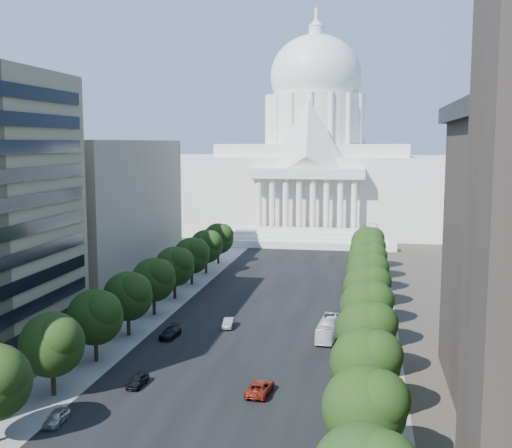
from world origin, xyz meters
The scene contains 33 objects.
road_asphalt centered at (0.00, 90.00, 0.00)m, with size 30.00×260.00×0.01m, color black.
sidewalk_left centered at (-19.00, 90.00, 0.00)m, with size 8.00×260.00×0.02m, color gray.
sidewalk_right centered at (19.00, 90.00, 0.00)m, with size 8.00×260.00×0.02m, color gray.
capitol centered at (0.00, 184.89, 20.01)m, with size 120.00×56.00×73.00m.
office_block_left_far centered at (-48.00, 100.00, 15.00)m, with size 38.00×52.00×30.00m, color gray.
tree_l_c centered at (-17.66, 35.81, 6.45)m, with size 7.79×7.60×9.97m.
tree_l_d centered at (-17.66, 47.81, 6.45)m, with size 7.79×7.60×9.97m.
tree_l_e centered at (-17.66, 59.81, 6.45)m, with size 7.79×7.60×9.97m.
tree_l_f centered at (-17.66, 71.81, 6.45)m, with size 7.79×7.60×9.97m.
tree_l_g centered at (-17.66, 83.81, 6.45)m, with size 7.79×7.60×9.97m.
tree_l_h centered at (-17.66, 95.81, 6.45)m, with size 7.79×7.60×9.97m.
tree_l_i centered at (-17.66, 107.81, 6.45)m, with size 7.79×7.60×9.97m.
tree_l_j centered at (-17.66, 119.81, 6.45)m, with size 7.79×7.60×9.97m.
tree_r_b centered at (18.34, 23.81, 6.45)m, with size 7.79×7.60×9.97m.
tree_r_c centered at (18.34, 35.81, 6.45)m, with size 7.79×7.60×9.97m.
tree_r_d centered at (18.34, 47.81, 6.45)m, with size 7.79×7.60×9.97m.
tree_r_e centered at (18.34, 59.81, 6.45)m, with size 7.79×7.60×9.97m.
tree_r_f centered at (18.34, 71.81, 6.45)m, with size 7.79×7.60×9.97m.
tree_r_g centered at (18.34, 83.81, 6.45)m, with size 7.79×7.60×9.97m.
tree_r_h centered at (18.34, 95.81, 6.45)m, with size 7.79×7.60×9.97m.
tree_r_i centered at (18.34, 107.81, 6.45)m, with size 7.79×7.60×9.97m.
tree_r_j centered at (18.34, 119.81, 6.45)m, with size 7.79×7.60×9.97m.
streetlight_b centered at (19.90, 35.00, 5.82)m, with size 2.61×0.44×9.00m.
streetlight_c centered at (19.90, 60.00, 5.82)m, with size 2.61×0.44×9.00m.
streetlight_d centered at (19.90, 85.00, 5.82)m, with size 2.61×0.44×9.00m.
streetlight_e centered at (19.90, 110.00, 5.82)m, with size 2.61×0.44×9.00m.
streetlight_f centered at (19.90, 135.00, 5.82)m, with size 2.61×0.44×9.00m.
car_dark_a centered at (-9.30, 40.36, 0.73)m, with size 1.72×4.26×1.45m, color black.
car_silver centered at (-3.72, 66.72, 0.73)m, with size 1.55×4.44×1.46m, color #97999E.
car_red centered at (5.81, 40.46, 0.78)m, with size 2.60×5.64×1.57m, color maroon.
car_dark_b centered at (-11.30, 59.97, 0.76)m, with size 2.12×5.22×1.52m, color black.
car_parked centered at (-14.00, 28.84, 0.70)m, with size 1.65×4.10×1.40m, color #9A9CA1.
city_bus centered at (12.40, 63.93, 1.46)m, with size 2.45×10.48×2.92m, color silver.
Camera 1 is at (17.92, -31.04, 29.53)m, focal length 45.00 mm.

